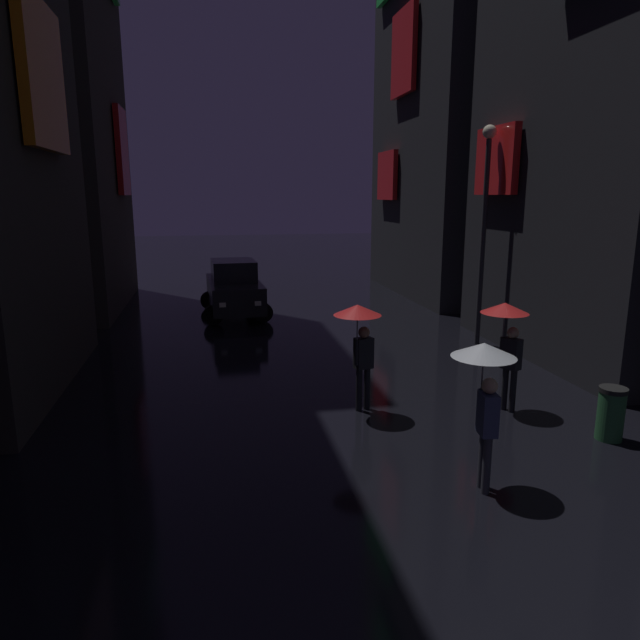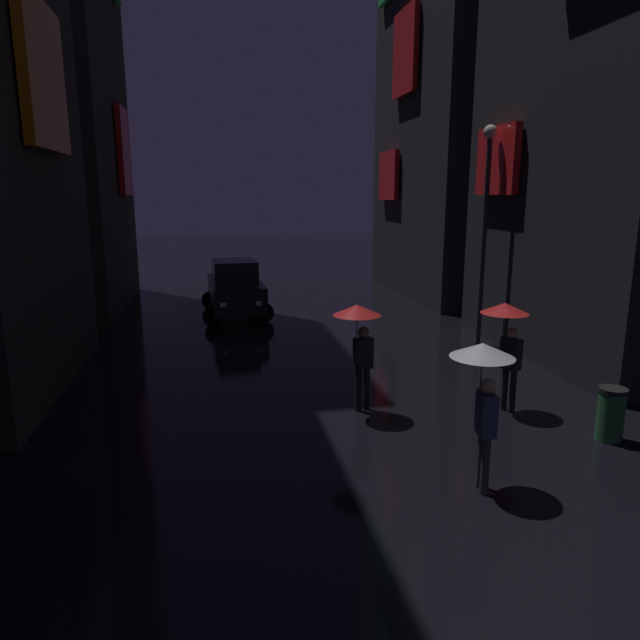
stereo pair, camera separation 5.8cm
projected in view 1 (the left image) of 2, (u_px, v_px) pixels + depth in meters
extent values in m
cube|color=orange|center=(43.00, 76.00, 11.02)|extent=(0.20, 2.67, 2.79)
cube|color=red|center=(122.00, 152.00, 21.17)|extent=(0.20, 1.99, 3.15)
cube|color=red|center=(497.00, 161.00, 15.27)|extent=(0.20, 2.05, 1.79)
cube|color=#232328|center=(456.00, 28.00, 22.26)|extent=(4.00, 8.79, 20.93)
cube|color=red|center=(387.00, 176.00, 24.55)|extent=(0.20, 2.23, 2.03)
cube|color=red|center=(404.00, 52.00, 21.92)|extent=(0.20, 2.45, 3.14)
cylinder|color=black|center=(367.00, 388.00, 11.10)|extent=(0.12, 0.12, 0.85)
cylinder|color=black|center=(359.00, 390.00, 11.02)|extent=(0.12, 0.12, 0.85)
cube|color=black|center=(364.00, 353.00, 10.91)|extent=(0.39, 0.30, 0.60)
sphere|color=#9E7051|center=(364.00, 332.00, 10.82)|extent=(0.22, 0.22, 0.22)
cylinder|color=black|center=(357.00, 352.00, 10.77)|extent=(0.09, 0.09, 0.50)
cylinder|color=slate|center=(357.00, 335.00, 10.70)|extent=(0.02, 0.02, 0.77)
cone|color=red|center=(357.00, 310.00, 10.59)|extent=(0.90, 0.90, 0.20)
cylinder|color=black|center=(513.00, 391.00, 10.95)|extent=(0.12, 0.12, 0.85)
cylinder|color=black|center=(505.00, 389.00, 11.09)|extent=(0.12, 0.12, 0.85)
cube|color=black|center=(511.00, 354.00, 10.86)|extent=(0.35, 0.40, 0.60)
sphere|color=tan|center=(513.00, 333.00, 10.77)|extent=(0.22, 0.22, 0.22)
cylinder|color=black|center=(502.00, 350.00, 10.96)|extent=(0.09, 0.09, 0.50)
cylinder|color=slate|center=(503.00, 333.00, 10.88)|extent=(0.02, 0.02, 0.77)
cone|color=red|center=(505.00, 308.00, 10.78)|extent=(0.90, 0.90, 0.20)
cylinder|color=#2D2D38|center=(487.00, 465.00, 7.95)|extent=(0.12, 0.12, 0.85)
cylinder|color=#2D2D38|center=(482.00, 459.00, 8.12)|extent=(0.12, 0.12, 0.85)
cube|color=#333859|center=(488.00, 414.00, 7.88)|extent=(0.27, 0.37, 0.60)
sphere|color=tan|center=(490.00, 386.00, 7.79)|extent=(0.22, 0.22, 0.22)
cylinder|color=#333859|center=(480.00, 406.00, 8.04)|extent=(0.09, 0.09, 0.50)
cylinder|color=slate|center=(482.00, 383.00, 7.97)|extent=(0.02, 0.02, 0.77)
cone|color=silver|center=(484.00, 350.00, 7.87)|extent=(0.90, 0.90, 0.20)
cube|color=black|center=(234.00, 293.00, 19.75)|extent=(1.88, 4.17, 0.90)
cube|color=black|center=(234.00, 270.00, 19.57)|extent=(1.53, 1.91, 0.70)
cylinder|color=black|center=(263.00, 312.00, 18.76)|extent=(0.65, 0.25, 0.64)
cylinder|color=black|center=(213.00, 315.00, 18.39)|extent=(0.65, 0.25, 0.64)
cylinder|color=black|center=(253.00, 298.00, 21.29)|extent=(0.65, 0.25, 0.64)
cylinder|color=black|center=(209.00, 300.00, 20.92)|extent=(0.65, 0.25, 0.64)
cube|color=white|center=(258.00, 303.00, 17.91)|extent=(0.20, 0.07, 0.14)
cube|color=white|center=(223.00, 305.00, 17.66)|extent=(0.20, 0.07, 0.14)
cylinder|color=#2D2D33|center=(483.00, 245.00, 15.50)|extent=(0.14, 0.14, 5.54)
sphere|color=#F9EFCC|center=(490.00, 132.00, 14.87)|extent=(0.36, 0.36, 0.36)
cylinder|color=#265933|center=(611.00, 416.00, 9.72)|extent=(0.44, 0.44, 0.85)
cylinder|color=black|center=(614.00, 390.00, 9.62)|extent=(0.46, 0.46, 0.08)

